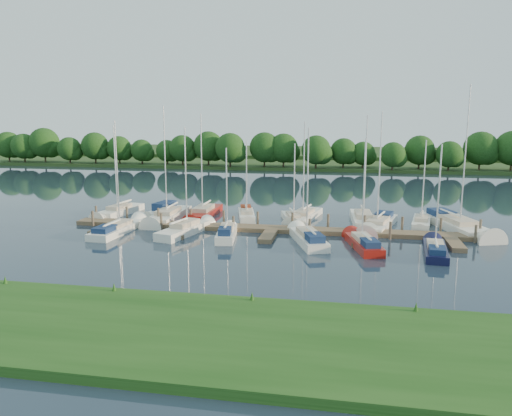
% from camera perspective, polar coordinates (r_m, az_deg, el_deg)
% --- Properties ---
extents(ground, '(260.00, 260.00, 0.00)m').
position_cam_1_polar(ground, '(40.34, 0.26, -5.20)').
color(ground, '#1B2737').
rests_on(ground, ground).
extents(near_bank, '(90.00, 10.00, 0.50)m').
position_cam_1_polar(near_bank, '(25.59, -6.30, -14.24)').
color(near_bank, '#194313').
rests_on(near_bank, ground).
extents(dock, '(40.00, 6.00, 0.40)m').
position_cam_1_polar(dock, '(47.27, 1.82, -2.60)').
color(dock, brown).
rests_on(dock, ground).
extents(mooring_pilings, '(38.24, 2.84, 2.00)m').
position_cam_1_polar(mooring_pilings, '(48.27, 2.03, -1.84)').
color(mooring_pilings, '#473D33').
rests_on(mooring_pilings, ground).
extents(far_shore, '(180.00, 30.00, 0.60)m').
position_cam_1_polar(far_shore, '(113.92, 6.97, 5.11)').
color(far_shore, '#204018').
rests_on(far_shore, ground).
extents(distant_hill, '(220.00, 40.00, 1.40)m').
position_cam_1_polar(distant_hill, '(138.76, 7.63, 6.22)').
color(distant_hill, '#324A20').
rests_on(distant_hill, ground).
extents(treeline, '(143.78, 10.06, 8.10)m').
position_cam_1_polar(treeline, '(101.24, 3.64, 6.66)').
color(treeline, '#38281C').
rests_on(treeline, ground).
extents(sailboat_n_0, '(2.87, 8.09, 10.30)m').
position_cam_1_polar(sailboat_n_0, '(57.78, -15.38, -0.48)').
color(sailboat_n_0, white).
rests_on(sailboat_n_0, ground).
extents(motorboat, '(2.79, 6.33, 1.86)m').
position_cam_1_polar(motorboat, '(56.29, -10.52, -0.46)').
color(motorboat, white).
rests_on(motorboat, ground).
extents(sailboat_n_2, '(2.33, 9.73, 12.35)m').
position_cam_1_polar(sailboat_n_2, '(53.85, -10.05, -1.05)').
color(sailboat_n_2, white).
rests_on(sailboat_n_2, ground).
extents(sailboat_n_3, '(2.18, 9.05, 11.61)m').
position_cam_1_polar(sailboat_n_3, '(54.69, -6.04, -0.76)').
color(sailboat_n_3, maroon).
rests_on(sailboat_n_3, ground).
extents(sailboat_n_4, '(2.94, 6.84, 8.68)m').
position_cam_1_polar(sailboat_n_4, '(53.89, -1.09, -0.84)').
color(sailboat_n_4, white).
rests_on(sailboat_n_4, ground).
extents(sailboat_n_5, '(3.15, 6.61, 8.48)m').
position_cam_1_polar(sailboat_n_5, '(51.98, 4.29, -1.34)').
color(sailboat_n_5, white).
rests_on(sailboat_n_5, ground).
extents(sailboat_n_6, '(3.42, 8.53, 10.69)m').
position_cam_1_polar(sailboat_n_6, '(53.30, 5.46, -1.06)').
color(sailboat_n_6, white).
rests_on(sailboat_n_6, ground).
extents(sailboat_n_7, '(2.60, 8.93, 11.44)m').
position_cam_1_polar(sailboat_n_7, '(52.14, 12.13, -1.49)').
color(sailboat_n_7, white).
rests_on(sailboat_n_7, ground).
extents(sailboat_n_8, '(4.26, 9.41, 11.73)m').
position_cam_1_polar(sailboat_n_8, '(50.66, 13.77, -1.89)').
color(sailboat_n_8, white).
rests_on(sailboat_n_8, ground).
extents(sailboat_n_9, '(2.64, 7.03, 8.96)m').
position_cam_1_polar(sailboat_n_9, '(52.64, 18.37, -1.70)').
color(sailboat_n_9, white).
rests_on(sailboat_n_9, ground).
extents(sailboat_n_10, '(5.52, 11.36, 14.26)m').
position_cam_1_polar(sailboat_n_10, '(52.30, 22.00, -1.95)').
color(sailboat_n_10, white).
rests_on(sailboat_n_10, ground).
extents(sailboat_s_0, '(2.40, 8.65, 10.86)m').
position_cam_1_polar(sailboat_s_0, '(49.14, -15.50, -2.35)').
color(sailboat_s_0, white).
rests_on(sailboat_s_0, ground).
extents(sailboat_s_1, '(3.48, 8.03, 10.39)m').
position_cam_1_polar(sailboat_s_1, '(47.24, -8.07, -2.60)').
color(sailboat_s_1, white).
rests_on(sailboat_s_1, ground).
extents(sailboat_s_2, '(2.30, 6.50, 8.55)m').
position_cam_1_polar(sailboat_s_2, '(45.29, -3.37, -3.01)').
color(sailboat_s_2, white).
rests_on(sailboat_s_2, ground).
extents(sailboat_s_3, '(4.03, 8.02, 10.35)m').
position_cam_1_polar(sailboat_s_3, '(43.75, 5.95, -3.56)').
color(sailboat_s_3, white).
rests_on(sailboat_s_3, ground).
extents(sailboat_s_4, '(3.23, 7.43, 9.48)m').
position_cam_1_polar(sailboat_s_4, '(42.87, 12.13, -4.05)').
color(sailboat_s_4, maroon).
rests_on(sailboat_s_4, ground).
extents(sailboat_s_5, '(2.30, 7.17, 9.07)m').
position_cam_1_polar(sailboat_s_5, '(42.53, 19.80, -4.58)').
color(sailboat_s_5, black).
rests_on(sailboat_s_5, ground).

